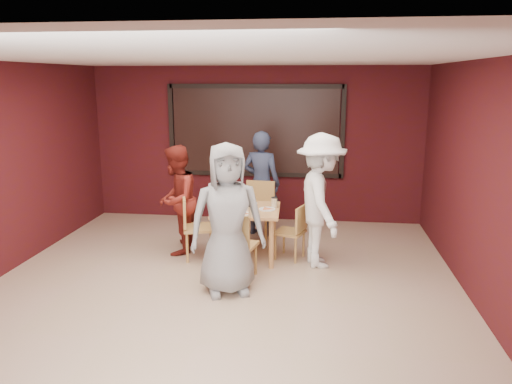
# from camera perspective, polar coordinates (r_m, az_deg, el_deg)

# --- Properties ---
(floor) EXTENTS (7.00, 7.00, 0.00)m
(floor) POSITION_cam_1_polar(r_m,az_deg,el_deg) (6.17, -4.33, -11.86)
(floor) COLOR tan
(floor) RESTS_ON ground
(window_blinds) EXTENTS (3.00, 0.02, 1.50)m
(window_blinds) POSITION_cam_1_polar(r_m,az_deg,el_deg) (9.06, -0.09, 6.99)
(window_blinds) COLOR black
(dining_table) EXTENTS (0.99, 0.99, 0.90)m
(dining_table) POSITION_cam_1_polar(r_m,az_deg,el_deg) (7.19, -1.11, -2.62)
(dining_table) COLOR tan
(dining_table) RESTS_ON floor
(chair_front) EXTENTS (0.51, 0.51, 0.91)m
(chair_front) POSITION_cam_1_polar(r_m,az_deg,el_deg) (6.46, -2.25, -5.80)
(chair_front) COLOR tan
(chair_front) RESTS_ON floor
(chair_back) EXTENTS (0.53, 0.53, 0.97)m
(chair_back) POSITION_cam_1_polar(r_m,az_deg,el_deg) (7.98, 0.29, -1.86)
(chair_back) COLOR tan
(chair_back) RESTS_ON floor
(chair_left) EXTENTS (0.56, 0.56, 0.93)m
(chair_left) POSITION_cam_1_polar(r_m,az_deg,el_deg) (7.28, -7.17, -3.61)
(chair_left) COLOR tan
(chair_left) RESTS_ON floor
(chair_right) EXTENTS (0.50, 0.50, 0.81)m
(chair_right) POSITION_cam_1_polar(r_m,az_deg,el_deg) (7.23, 4.38, -4.23)
(chair_right) COLOR tan
(chair_right) RESTS_ON floor
(diner_front) EXTENTS (1.05, 0.85, 1.85)m
(diner_front) POSITION_cam_1_polar(r_m,az_deg,el_deg) (6.00, -3.31, -3.14)
(diner_front) COLOR gray
(diner_front) RESTS_ON floor
(diner_back) EXTENTS (0.72, 0.56, 1.75)m
(diner_back) POSITION_cam_1_polar(r_m,az_deg,el_deg) (8.27, 0.62, 0.98)
(diner_back) COLOR #2C354F
(diner_back) RESTS_ON floor
(diner_left) EXTENTS (0.63, 0.80, 1.63)m
(diner_left) POSITION_cam_1_polar(r_m,az_deg,el_deg) (7.50, -9.07, -0.90)
(diner_left) COLOR maroon
(diner_left) RESTS_ON floor
(diner_right) EXTENTS (0.96, 1.33, 1.86)m
(diner_right) POSITION_cam_1_polar(r_m,az_deg,el_deg) (6.92, 7.42, -1.01)
(diner_right) COLOR white
(diner_right) RESTS_ON floor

